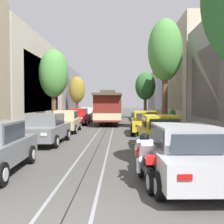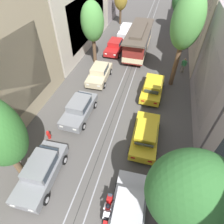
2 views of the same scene
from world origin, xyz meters
The scene contains 19 objects.
ground_plane centered at (0.00, 20.19, 0.00)m, with size 160.00×160.00×0.00m, color #4C4947.
trolley_track_rails centered at (0.00, 23.24, 0.00)m, with size 1.14×58.47×0.01m.
building_facade_left centered at (-9.37, 22.35, 4.25)m, with size 5.87×50.17×9.10m.
parked_car_grey_near_left centered at (-2.93, 4.12, 0.80)m, with size 2.13×4.42×1.58m.
parked_car_grey_second_left centered at (-2.83, 10.02, 0.80)m, with size 2.05×4.38×1.58m.
parked_car_beige_mid_left centered at (-2.90, 15.70, 0.80)m, with size 2.09×4.40×1.58m.
parked_car_red_fourth_left centered at (-2.94, 22.31, 0.80)m, with size 2.03×4.37×1.58m.
parked_car_white_fifth_left centered at (-2.72, 28.09, 0.80)m, with size 2.05×4.38×1.58m.
parked_car_silver_near_right centered at (2.78, 3.27, 0.80)m, with size 2.12×4.41×1.58m.
parked_car_yellow_second_right centered at (2.95, 8.72, 0.80)m, with size 2.04×4.38×1.58m.
parked_car_yellow_mid_right centered at (2.82, 14.60, 0.80)m, with size 2.10×4.40×1.58m.
street_tree_kerb_left_second centered at (-4.62, 19.13, 4.62)m, with size 2.51×2.43×6.75m.
street_tree_kerb_right_near centered at (4.74, 3.12, 4.88)m, with size 3.11×2.67×6.92m.
street_tree_kerb_right_second centered at (4.57, 16.91, 6.12)m, with size 2.64×2.66×8.61m.
street_tree_kerb_right_mid centered at (4.58, 32.55, 4.33)m, with size 2.72×2.55×6.27m.
cable_car_trolley centered at (0.00, 22.64, 1.66)m, with size 2.56×9.14×3.28m.
motorcycle_with_rider centered at (1.73, 3.01, 0.65)m, with size 0.61×1.99×1.37m.
pedestrian_on_left_pavement centered at (5.69, 19.53, 0.98)m, with size 0.55×0.40×1.73m.
fire_hydrant centered at (-4.18, 7.08, 0.42)m, with size 0.40×0.22×0.84m.
Camera 2 is at (2.81, -0.05, 11.42)m, focal length 29.28 mm.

